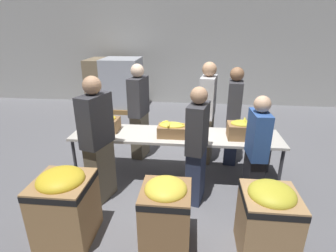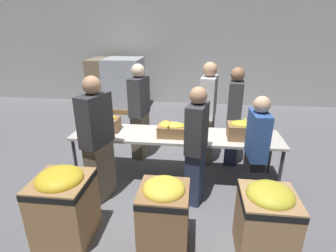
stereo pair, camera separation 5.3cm
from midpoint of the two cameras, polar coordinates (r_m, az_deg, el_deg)
The scene contains 17 objects.
ground_plane at distance 4.43m, azimuth 1.88°, elevation -10.78°, with size 30.00×30.00×0.00m, color slate.
wall_back at distance 8.20m, azimuth 4.82°, elevation 18.68°, with size 16.00×0.08×4.00m.
sorting_table at distance 4.11m, azimuth 2.00°, elevation -2.41°, with size 3.23×0.70×0.75m.
banana_box_0 at distance 4.31m, azimuth -13.05°, elevation 0.75°, with size 0.42×0.33×0.28m.
banana_box_1 at distance 3.97m, azimuth 1.22°, elevation -0.71°, with size 0.43×0.29×0.24m.
banana_box_2 at distance 4.05m, azimuth 16.18°, elevation -0.77°, with size 0.42×0.31×0.30m.
volunteer_0 at distance 4.62m, azimuth 8.90°, elevation 2.53°, with size 0.32×0.51×1.79m.
volunteer_1 at distance 3.66m, azimuth -14.70°, elevation -3.25°, with size 0.37×0.52×1.76m.
volunteer_2 at distance 4.67m, azimuth 14.42°, elevation 1.81°, with size 0.29×0.48×1.71m.
volunteer_3 at distance 3.52m, azimuth 6.58°, elevation -4.75°, with size 0.32×0.48×1.64m.
volunteer_4 at distance 4.78m, azimuth -5.87°, elevation 2.94°, with size 0.32×0.50×1.73m.
volunteer_5 at distance 3.62m, azimuth 18.86°, elevation -5.87°, with size 0.22×0.42×1.55m.
donation_bin_0 at distance 3.30m, azimuth -21.32°, elevation -15.22°, with size 0.61×0.61×0.88m.
donation_bin_1 at distance 3.00m, azimuth -0.35°, elevation -18.19°, with size 0.53×0.53×0.83m.
donation_bin_2 at distance 3.08m, azimuth 21.07°, elevation -18.39°, with size 0.56×0.56×0.85m.
pallet_stack_0 at distance 7.93m, azimuth -12.51°, elevation 8.80°, with size 1.09×1.09×1.45m.
pallet_stack_1 at distance 7.76m, azimuth -9.26°, elevation 8.85°, with size 1.12×1.12×1.48m.
Camera 2 is at (0.32, -3.75, 2.34)m, focal length 28.00 mm.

